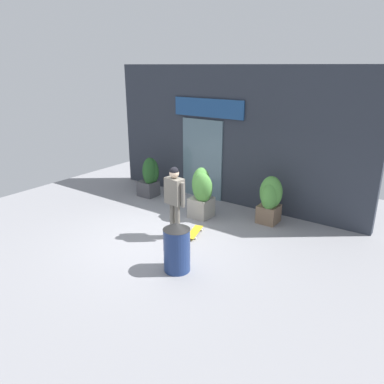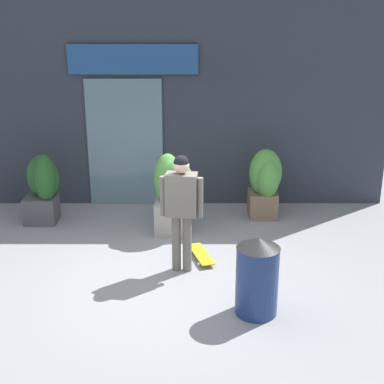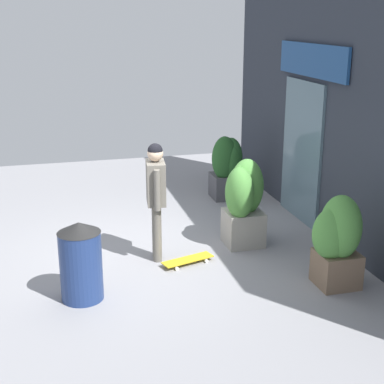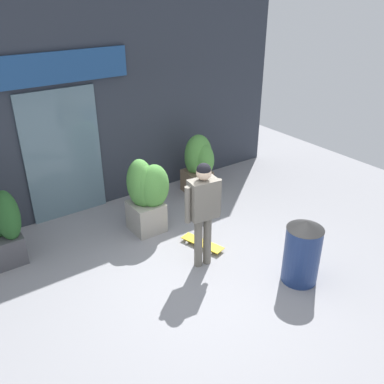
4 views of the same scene
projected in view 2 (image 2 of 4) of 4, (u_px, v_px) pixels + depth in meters
The scene contains 8 objects.
ground_plane at pixel (167, 276), 7.90m from camera, with size 12.00×12.00×0.00m, color gray.
building_facade at pixel (172, 102), 10.20m from camera, with size 8.13×0.31×3.98m.
skateboarder at pixel (182, 201), 7.72m from camera, with size 0.61×0.31×1.76m.
skateboard at pixel (201, 254), 8.43m from camera, with size 0.43×0.81×0.08m.
planter_box_left at pixel (171, 190), 9.16m from camera, with size 0.68×0.66×1.38m.
planter_box_right at pixel (44, 185), 9.65m from camera, with size 0.61×0.63×1.27m.
planter_box_mid at pixel (265, 180), 9.85m from camera, with size 0.59×0.67×1.28m.
trash_bin at pixel (257, 276), 6.80m from camera, with size 0.55×0.55×1.04m.
Camera 2 is at (0.36, -7.05, 3.76)m, focal length 50.99 mm.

